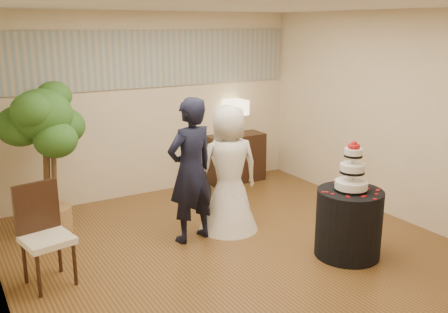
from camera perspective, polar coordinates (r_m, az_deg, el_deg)
floor at (r=6.05m, az=1.13°, el=-10.63°), size 5.00×5.00×0.00m
ceiling at (r=5.46m, az=1.28°, el=16.91°), size 5.00×5.00×0.00m
wall_back at (r=7.79m, az=-8.55°, el=5.82°), size 5.00×0.06×2.80m
wall_front at (r=3.78m, az=21.58°, el=-4.81°), size 5.00×0.06×2.80m
wall_right at (r=7.20m, az=18.44°, el=4.48°), size 0.06×5.00×2.80m
mural_border at (r=7.70m, az=-8.69°, el=10.95°), size 4.90×0.02×0.85m
groom at (r=6.04m, az=-3.81°, el=-1.62°), size 0.72×0.55×1.79m
bride at (r=6.37m, az=0.53°, el=-1.39°), size 0.92×0.89×1.64m
cake_table at (r=5.95m, az=14.05°, el=-7.41°), size 0.93×0.93×0.79m
wedding_cake at (r=5.73m, az=14.47°, el=-1.08°), size 0.37×0.37×0.58m
console at (r=8.46m, az=1.30°, el=-0.17°), size 0.98×0.44×0.82m
table_lamp at (r=8.31m, az=1.33°, el=4.48°), size 0.33×0.33×0.58m
ficus_tree at (r=6.61m, az=-19.69°, el=-0.26°), size 1.03×1.03×1.96m
side_chair at (r=5.41m, az=-19.57°, el=-8.64°), size 0.57×0.58×1.05m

